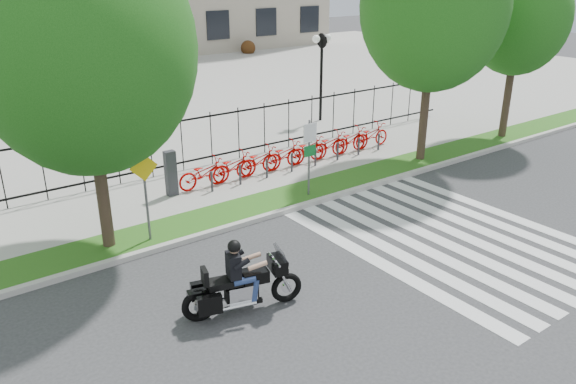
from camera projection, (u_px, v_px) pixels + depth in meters
ground at (316, 292)px, 13.14m from camera, size 120.00×120.00×0.00m
curb at (227, 228)px, 16.18m from camera, size 60.00×0.20×0.15m
grass_verge at (212, 218)px, 16.82m from camera, size 60.00×1.50×0.15m
sidewalk at (175, 193)px, 18.68m from camera, size 60.00×3.50×0.15m
plaza at (38, 101)px, 31.81m from camera, size 80.00×34.00×0.10m
crosswalk_stripes at (449, 237)px, 15.80m from camera, size 5.70×8.00×0.01m
iron_fence at (151, 150)px, 19.59m from camera, size 30.00×0.06×2.00m
lamp_post_right at (322, 56)px, 26.43m from camera, size 1.06×0.70×4.25m
street_tree_1 at (83, 48)px, 13.14m from camera, size 5.34×5.34×8.24m
street_tree_2 at (434, 7)px, 19.78m from camera, size 5.25×5.25×8.66m
street_tree_3 at (519, 18)px, 22.96m from camera, size 4.10×4.10×7.39m
bike_share_station at (294, 153)px, 20.91m from camera, size 10.03×0.87×1.50m
sign_pole_regulatory at (310, 148)px, 17.80m from camera, size 0.50×0.09×2.50m
sign_pole_warning at (145, 185)px, 14.76m from camera, size 0.78×0.09×2.49m
motorcycle_rider at (242, 283)px, 12.17m from camera, size 2.69×1.20×2.12m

